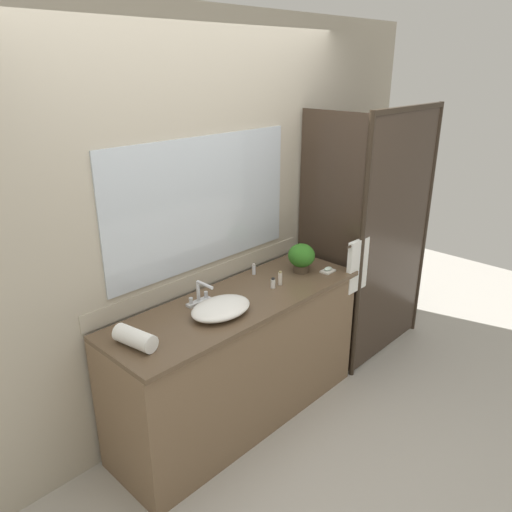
{
  "coord_description": "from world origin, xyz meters",
  "views": [
    {
      "loc": [
        -1.95,
        -2.01,
        2.29
      ],
      "look_at": [
        0.15,
        0.0,
        1.15
      ],
      "focal_mm": 34.86,
      "sensor_mm": 36.0,
      "label": 1
    }
  ],
  "objects_px": {
    "potted_plant": "(302,257)",
    "rolled_towel_near_edge": "(135,338)",
    "faucet": "(200,296)",
    "soap_dish": "(328,270)",
    "amenity_bottle_conditioner": "(280,278)",
    "amenity_bottle_lotion": "(254,269)",
    "amenity_bottle_body_wash": "(273,283)",
    "sink_basin": "(221,308)"
  },
  "relations": [
    {
      "from": "rolled_towel_near_edge",
      "to": "potted_plant",
      "type": "bearing_deg",
      "value": -0.06
    },
    {
      "from": "amenity_bottle_lotion",
      "to": "rolled_towel_near_edge",
      "type": "bearing_deg",
      "value": -169.1
    },
    {
      "from": "potted_plant",
      "to": "rolled_towel_near_edge",
      "type": "xyz_separation_m",
      "value": [
        -1.37,
        0.0,
        -0.07
      ]
    },
    {
      "from": "faucet",
      "to": "rolled_towel_near_edge",
      "type": "relative_size",
      "value": 0.7
    },
    {
      "from": "sink_basin",
      "to": "soap_dish",
      "type": "relative_size",
      "value": 3.91
    },
    {
      "from": "amenity_bottle_lotion",
      "to": "amenity_bottle_conditioner",
      "type": "bearing_deg",
      "value": -91.2
    },
    {
      "from": "amenity_bottle_conditioner",
      "to": "rolled_towel_near_edge",
      "type": "relative_size",
      "value": 0.4
    },
    {
      "from": "faucet",
      "to": "potted_plant",
      "type": "height_order",
      "value": "potted_plant"
    },
    {
      "from": "faucet",
      "to": "soap_dish",
      "type": "distance_m",
      "value": 0.99
    },
    {
      "from": "sink_basin",
      "to": "rolled_towel_near_edge",
      "type": "relative_size",
      "value": 1.61
    },
    {
      "from": "amenity_bottle_body_wash",
      "to": "rolled_towel_near_edge",
      "type": "height_order",
      "value": "rolled_towel_near_edge"
    },
    {
      "from": "potted_plant",
      "to": "amenity_bottle_body_wash",
      "type": "xyz_separation_m",
      "value": [
        -0.34,
        -0.03,
        -0.08
      ]
    },
    {
      "from": "potted_plant",
      "to": "amenity_bottle_lotion",
      "type": "relative_size",
      "value": 2.63
    },
    {
      "from": "sink_basin",
      "to": "amenity_bottle_body_wash",
      "type": "xyz_separation_m",
      "value": [
        0.48,
        0.02,
        -0.01
      ]
    },
    {
      "from": "faucet",
      "to": "potted_plant",
      "type": "relative_size",
      "value": 0.82
    },
    {
      "from": "faucet",
      "to": "amenity_bottle_conditioner",
      "type": "relative_size",
      "value": 1.76
    },
    {
      "from": "sink_basin",
      "to": "potted_plant",
      "type": "relative_size",
      "value": 1.89
    },
    {
      "from": "sink_basin",
      "to": "amenity_bottle_body_wash",
      "type": "bearing_deg",
      "value": 2.59
    },
    {
      "from": "amenity_bottle_conditioner",
      "to": "rolled_towel_near_edge",
      "type": "xyz_separation_m",
      "value": [
        -1.1,
        0.03,
        0.0
      ]
    },
    {
      "from": "soap_dish",
      "to": "rolled_towel_near_edge",
      "type": "xyz_separation_m",
      "value": [
        -1.5,
        0.14,
        0.03
      ]
    },
    {
      "from": "amenity_bottle_body_wash",
      "to": "amenity_bottle_conditioner",
      "type": "bearing_deg",
      "value": -0.41
    },
    {
      "from": "potted_plant",
      "to": "soap_dish",
      "type": "xyz_separation_m",
      "value": [
        0.13,
        -0.14,
        -0.1
      ]
    },
    {
      "from": "soap_dish",
      "to": "amenity_bottle_conditioner",
      "type": "xyz_separation_m",
      "value": [
        -0.4,
        0.1,
        0.03
      ]
    },
    {
      "from": "faucet",
      "to": "rolled_towel_near_edge",
      "type": "height_order",
      "value": "faucet"
    },
    {
      "from": "soap_dish",
      "to": "rolled_towel_near_edge",
      "type": "distance_m",
      "value": 1.51
    },
    {
      "from": "amenity_bottle_body_wash",
      "to": "amenity_bottle_conditioner",
      "type": "xyz_separation_m",
      "value": [
        0.07,
        -0.0,
        0.01
      ]
    },
    {
      "from": "sink_basin",
      "to": "amenity_bottle_lotion",
      "type": "height_order",
      "value": "amenity_bottle_lotion"
    },
    {
      "from": "amenity_bottle_body_wash",
      "to": "rolled_towel_near_edge",
      "type": "relative_size",
      "value": 0.29
    },
    {
      "from": "potted_plant",
      "to": "rolled_towel_near_edge",
      "type": "distance_m",
      "value": 1.37
    },
    {
      "from": "sink_basin",
      "to": "soap_dish",
      "type": "height_order",
      "value": "sink_basin"
    },
    {
      "from": "faucet",
      "to": "amenity_bottle_body_wash",
      "type": "relative_size",
      "value": 2.39
    },
    {
      "from": "amenity_bottle_lotion",
      "to": "amenity_bottle_body_wash",
      "type": "relative_size",
      "value": 1.11
    },
    {
      "from": "amenity_bottle_lotion",
      "to": "amenity_bottle_conditioner",
      "type": "relative_size",
      "value": 0.81
    },
    {
      "from": "sink_basin",
      "to": "amenity_bottle_body_wash",
      "type": "distance_m",
      "value": 0.48
    },
    {
      "from": "amenity_bottle_conditioner",
      "to": "soap_dish",
      "type": "bearing_deg",
      "value": -14.48
    },
    {
      "from": "sink_basin",
      "to": "soap_dish",
      "type": "distance_m",
      "value": 0.95
    },
    {
      "from": "soap_dish",
      "to": "amenity_bottle_lotion",
      "type": "distance_m",
      "value": 0.53
    },
    {
      "from": "faucet",
      "to": "amenity_bottle_lotion",
      "type": "relative_size",
      "value": 2.16
    },
    {
      "from": "potted_plant",
      "to": "amenity_bottle_body_wash",
      "type": "bearing_deg",
      "value": -174.45
    },
    {
      "from": "potted_plant",
      "to": "amenity_bottle_conditioner",
      "type": "distance_m",
      "value": 0.28
    },
    {
      "from": "potted_plant",
      "to": "amenity_bottle_lotion",
      "type": "bearing_deg",
      "value": 140.67
    },
    {
      "from": "potted_plant",
      "to": "amenity_bottle_lotion",
      "type": "xyz_separation_m",
      "value": [
        -0.26,
        0.21,
        -0.08
      ]
    }
  ]
}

